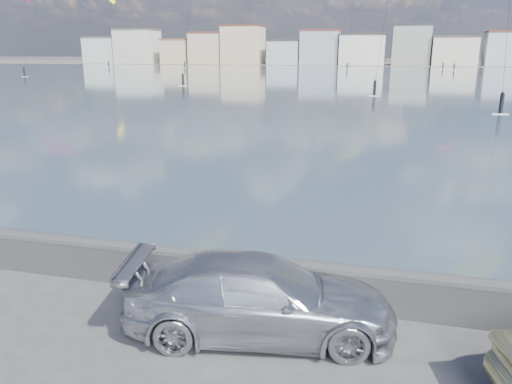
% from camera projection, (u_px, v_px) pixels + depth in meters
% --- Properties ---
extents(ground, '(700.00, 700.00, 0.00)m').
position_uv_depth(ground, '(153.00, 355.00, 9.50)').
color(ground, '#333335').
rests_on(ground, ground).
extents(bay_water, '(500.00, 177.00, 0.00)m').
position_uv_depth(bay_water, '(367.00, 80.00, 94.62)').
color(bay_water, '#3A4E55').
rests_on(bay_water, ground).
extents(far_shore_strip, '(500.00, 60.00, 0.00)m').
position_uv_depth(far_shore_strip, '(379.00, 64.00, 195.57)').
color(far_shore_strip, '#4C473D').
rests_on(far_shore_strip, ground).
extents(seawall, '(400.00, 0.36, 1.08)m').
position_uv_depth(seawall, '(202.00, 269.00, 11.85)').
color(seawall, '#28282B').
rests_on(seawall, ground).
extents(far_buildings, '(240.79, 13.26, 14.60)m').
position_uv_depth(far_buildings, '(383.00, 48.00, 180.57)').
color(far_buildings, '#B7C6BC').
rests_on(far_buildings, ground).
extents(car_silver, '(5.77, 3.14, 1.59)m').
position_uv_depth(car_silver, '(260.00, 297.00, 10.08)').
color(car_silver, '#B7B9BF').
rests_on(car_silver, ground).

